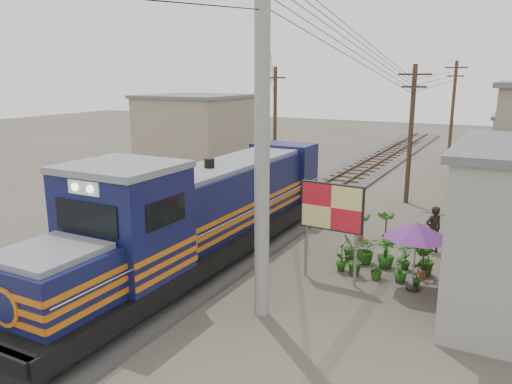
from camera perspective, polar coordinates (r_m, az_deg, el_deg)
The scene contains 14 objects.
ground at distance 16.39m, azimuth -9.66°, elevation -10.20°, with size 120.00×120.00×0.00m, color #473F35.
ballast at distance 24.59m, azimuth 4.56°, elevation -1.87°, with size 3.60×70.00×0.16m, color #595651.
track at distance 24.54m, azimuth 4.56°, elevation -1.46°, with size 1.15×70.00×0.12m.
locomotive at distance 17.15m, azimuth -6.32°, elevation -2.81°, with size 2.98×16.22×4.02m.
utility_pole_main at distance 12.83m, azimuth 0.70°, elevation 6.68°, with size 0.40×0.40×10.00m.
wooden_pole_mid at distance 26.44m, azimuth 17.27°, elevation 6.58°, with size 1.60×0.24×7.00m.
wooden_pole_far at distance 40.18m, azimuth 21.55°, elevation 8.70°, with size 1.60×0.24×7.50m.
wooden_pole_left at distance 33.21m, azimuth 2.19°, elevation 8.40°, with size 1.60×0.24×7.00m.
power_lines at distance 22.45m, azimuth 2.99°, elevation 16.01°, with size 9.65×19.00×3.30m.
shophouse_left at distance 34.10m, azimuth -6.95°, elevation 6.63°, with size 6.30×6.30×5.20m.
billboard at distance 15.75m, azimuth 8.63°, elevation -2.04°, with size 2.08×0.26×3.20m.
market_umbrella at distance 15.74m, azimuth 17.89°, elevation -4.21°, with size 2.50×2.50×2.19m.
vendor at distance 19.63m, azimuth 19.60°, elevation -4.05°, with size 0.65×0.43×1.79m, color black.
plant_nursery at distance 17.49m, azimuth 13.73°, elevation -7.09°, with size 3.19×2.05×1.13m.
Camera 1 is at (9.30, -11.85, 6.46)m, focal length 35.00 mm.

